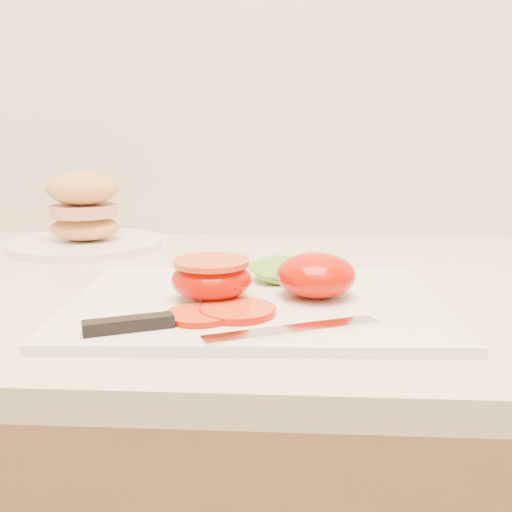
{
  "coord_description": "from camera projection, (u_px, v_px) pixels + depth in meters",
  "views": [
    {
      "loc": [
        -0.34,
        0.97,
        1.12
      ],
      "look_at": [
        -0.37,
        1.57,
        0.99
      ],
      "focal_mm": 40.0,
      "sensor_mm": 36.0,
      "label": 1
    }
  ],
  "objects": [
    {
      "name": "knife",
      "position": [
        193.0,
        326.0,
        0.52
      ],
      "size": [
        0.27,
        0.09,
        0.01
      ],
      "rotation": [
        0.0,
        0.0,
        0.41
      ],
      "color": "silver",
      "rests_on": "cutting_board"
    },
    {
      "name": "sandwich_plate",
      "position": [
        85.0,
        220.0,
        0.94
      ],
      "size": [
        0.25,
        0.25,
        0.12
      ],
      "rotation": [
        0.0,
        0.0,
        0.38
      ],
      "color": "white",
      "rests_on": "counter"
    },
    {
      "name": "tomato_half_cut",
      "position": [
        212.0,
        278.0,
        0.61
      ],
      "size": [
        0.09,
        0.09,
        0.04
      ],
      "color": "#C60A00",
      "rests_on": "cutting_board"
    },
    {
      "name": "tomato_slice_1",
      "position": [
        200.0,
        315.0,
        0.55
      ],
      "size": [
        0.07,
        0.07,
        0.01
      ],
      "primitive_type": "cylinder",
      "color": "#F25D28",
      "rests_on": "cutting_board"
    },
    {
      "name": "tomato_half_dome",
      "position": [
        316.0,
        275.0,
        0.62
      ],
      "size": [
        0.09,
        0.09,
        0.05
      ],
      "primitive_type": "ellipsoid",
      "color": "#C60A00",
      "rests_on": "cutting_board"
    },
    {
      "name": "tomato_slice_0",
      "position": [
        237.0,
        310.0,
        0.57
      ],
      "size": [
        0.07,
        0.07,
        0.01
      ],
      "primitive_type": "cylinder",
      "color": "#F25D28",
      "rests_on": "cutting_board"
    },
    {
      "name": "lettuce_leaf_0",
      "position": [
        283.0,
        270.0,
        0.7
      ],
      "size": [
        0.12,
        0.12,
        0.02
      ],
      "primitive_type": "ellipsoid",
      "rotation": [
        0.0,
        0.0,
        0.98
      ],
      "color": "#72C434",
      "rests_on": "cutting_board"
    },
    {
      "name": "cutting_board",
      "position": [
        255.0,
        303.0,
        0.62
      ],
      "size": [
        0.41,
        0.3,
        0.01
      ],
      "primitive_type": "cube",
      "rotation": [
        0.0,
        0.0,
        0.04
      ],
      "color": "white",
      "rests_on": "counter"
    }
  ]
}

